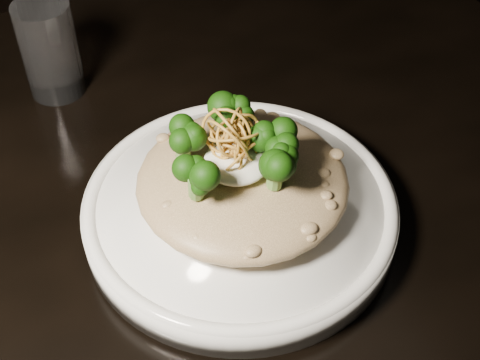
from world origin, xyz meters
name	(u,v)px	position (x,y,z in m)	size (l,w,h in m)	color
table	(128,269)	(0.00, 0.00, 0.67)	(1.10, 0.80, 0.75)	black
plate	(240,212)	(0.10, -0.06, 0.76)	(0.28, 0.28, 0.03)	white
risotto	(242,181)	(0.10, -0.05, 0.80)	(0.19, 0.19, 0.04)	brown
broccoli	(239,149)	(0.10, -0.06, 0.85)	(0.14, 0.14, 0.05)	black
cheese	(236,162)	(0.10, -0.06, 0.83)	(0.06, 0.06, 0.02)	white
shallots	(238,138)	(0.10, -0.05, 0.85)	(0.05, 0.05, 0.03)	#8D5B1D
drinking_glass	(50,50)	(0.00, 0.21, 0.80)	(0.06, 0.06, 0.11)	silver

